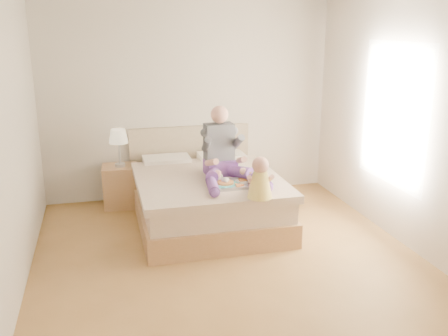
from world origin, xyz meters
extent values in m
cube|color=brown|center=(0.00, 0.00, 0.00)|extent=(4.00, 4.20, 0.01)
cube|color=beige|center=(0.00, 2.10, 1.35)|extent=(4.00, 0.02, 2.70)
cube|color=beige|center=(0.00, -2.10, 1.35)|extent=(4.00, 0.02, 2.70)
cube|color=beige|center=(-2.00, 0.00, 1.35)|extent=(0.02, 4.20, 2.70)
cube|color=beige|center=(2.00, 0.00, 1.35)|extent=(0.02, 4.20, 2.70)
cube|color=white|center=(1.99, 0.20, 1.40)|extent=(0.02, 1.30, 1.60)
cube|color=beige|center=(1.98, 0.20, 1.40)|extent=(0.01, 1.18, 1.48)
cube|color=olive|center=(0.00, 1.02, 0.14)|extent=(1.68, 2.13, 0.28)
cube|color=#C5AA92|center=(0.00, 1.02, 0.40)|extent=(1.60, 2.05, 0.24)
cube|color=#C5AA92|center=(0.00, 0.87, 0.57)|extent=(1.70, 1.80, 0.09)
cube|color=white|center=(-0.38, 1.76, 0.59)|extent=(0.62, 0.40, 0.14)
cube|color=white|center=(0.38, 1.76, 0.59)|extent=(0.62, 0.40, 0.14)
cube|color=gray|center=(0.00, 2.09, 0.50)|extent=(1.70, 0.08, 1.00)
cube|color=olive|center=(-1.00, 1.82, 0.28)|extent=(0.48, 0.43, 0.56)
cylinder|color=#B1B3B8|center=(-0.99, 1.78, 0.59)|extent=(0.13, 0.13, 0.04)
cylinder|color=#B1B3B8|center=(-0.99, 1.78, 0.75)|extent=(0.03, 0.03, 0.28)
cone|color=beige|center=(-0.99, 1.78, 0.98)|extent=(0.25, 0.25, 0.18)
cube|color=#5C3381|center=(0.17, 0.98, 0.70)|extent=(0.38, 0.31, 0.17)
cube|color=#3A3B42|center=(0.17, 1.04, 0.99)|extent=(0.36, 0.23, 0.46)
sphere|color=tan|center=(0.17, 1.01, 1.34)|extent=(0.21, 0.21, 0.21)
cylinder|color=#5C3381|center=(0.03, 0.75, 0.69)|extent=(0.28, 0.52, 0.21)
cylinder|color=#5C3381|center=(-0.06, 0.38, 0.67)|extent=(0.17, 0.45, 0.12)
sphere|color=#5C3381|center=(-0.09, 0.16, 0.66)|extent=(0.11, 0.11, 0.11)
cylinder|color=#3A3B42|center=(-0.01, 0.90, 1.01)|extent=(0.10, 0.29, 0.24)
cylinder|color=tan|center=(0.01, 0.72, 0.84)|extent=(0.12, 0.30, 0.16)
sphere|color=tan|center=(0.04, 0.57, 0.74)|extent=(0.08, 0.08, 0.08)
cylinder|color=#5C3381|center=(0.34, 0.76, 0.69)|extent=(0.33, 0.51, 0.21)
cylinder|color=#5C3381|center=(0.47, 0.40, 0.67)|extent=(0.21, 0.46, 0.12)
sphere|color=#5C3381|center=(0.52, 0.19, 0.66)|extent=(0.11, 0.11, 0.11)
cylinder|color=#3A3B42|center=(0.37, 0.92, 1.01)|extent=(0.13, 0.30, 0.24)
cylinder|color=tan|center=(0.37, 0.73, 0.84)|extent=(0.09, 0.30, 0.16)
sphere|color=tan|center=(0.35, 0.59, 0.74)|extent=(0.08, 0.08, 0.08)
cube|color=#B1B3B8|center=(0.22, 0.51, 0.62)|extent=(0.49, 0.38, 0.01)
cylinder|color=#44C3C6|center=(0.12, 0.52, 0.63)|extent=(0.29, 0.29, 0.02)
cylinder|color=#CC8044|center=(0.12, 0.52, 0.65)|extent=(0.19, 0.19, 0.02)
cylinder|color=white|center=(0.06, 0.65, 0.67)|extent=(0.08, 0.08, 0.10)
torus|color=white|center=(0.11, 0.65, 0.67)|extent=(0.01, 0.07, 0.07)
cylinder|color=#8E6746|center=(0.06, 0.65, 0.72)|extent=(0.08, 0.08, 0.01)
cylinder|color=white|center=(0.34, 0.58, 0.63)|extent=(0.16, 0.16, 0.01)
cube|color=#CC8044|center=(0.34, 0.58, 0.64)|extent=(0.09, 0.08, 0.02)
cylinder|color=white|center=(0.24, 0.39, 0.63)|extent=(0.16, 0.16, 0.01)
ellipsoid|color=red|center=(0.26, 0.38, 0.64)|extent=(0.04, 0.03, 0.01)
cylinder|color=white|center=(0.41, 0.57, 0.69)|extent=(0.07, 0.07, 0.13)
cylinder|color=gold|center=(0.41, 0.57, 0.68)|extent=(0.07, 0.07, 0.12)
cylinder|color=white|center=(0.38, 0.39, 0.64)|extent=(0.07, 0.07, 0.04)
cylinder|color=#451309|center=(0.38, 0.39, 0.64)|extent=(0.06, 0.06, 0.03)
cone|color=#EDCC4A|center=(0.38, 0.05, 0.75)|extent=(0.27, 0.27, 0.29)
sphere|color=tan|center=(0.38, 0.05, 0.97)|extent=(0.18, 0.18, 0.18)
cylinder|color=tan|center=(0.35, 0.19, 0.66)|extent=(0.12, 0.21, 0.07)
sphere|color=tan|center=(0.36, 0.29, 0.66)|extent=(0.06, 0.06, 0.06)
cylinder|color=tan|center=(0.27, 0.08, 0.81)|extent=(0.10, 0.15, 0.12)
cylinder|color=tan|center=(0.44, 0.17, 0.66)|extent=(0.07, 0.20, 0.07)
sphere|color=tan|center=(0.47, 0.27, 0.66)|extent=(0.06, 0.06, 0.06)
cylinder|color=tan|center=(0.48, 0.04, 0.81)|extent=(0.06, 0.15, 0.12)
camera|label=1|loc=(-1.22, -4.69, 2.39)|focal=40.00mm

